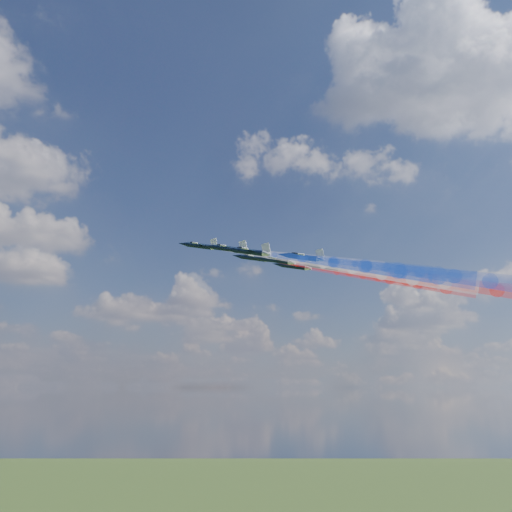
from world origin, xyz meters
TOP-DOWN VIEW (x-y plane):
  - jet_lead at (-19.67, 13.66)m, footprint 17.23×17.95m
  - trail_lead at (-0.96, -10.20)m, footprint 33.98×42.07m
  - jet_inner_left at (-18.70, -2.14)m, footprint 17.23×17.95m
  - trail_inner_left at (0.01, -26.00)m, footprint 33.98×42.07m
  - jet_inner_right at (-2.39, 10.60)m, footprint 17.23×17.95m
  - trail_inner_right at (16.32, -13.26)m, footprint 33.98×42.07m
  - jet_outer_left at (-19.68, -15.61)m, footprint 17.23×17.95m
  - trail_outer_left at (-0.97, -39.47)m, footprint 33.98×42.07m
  - jet_center_third at (-3.37, -3.50)m, footprint 17.23×17.95m
  - trail_center_third at (15.34, -27.36)m, footprint 33.98×42.07m
  - jet_outer_right at (11.91, 9.24)m, footprint 17.23×17.95m
  - trail_outer_right at (30.62, -14.62)m, footprint 33.98×42.07m
  - jet_rear_left at (-3.93, -17.68)m, footprint 17.23×17.95m
  - trail_rear_left at (14.78, -41.54)m, footprint 33.98×42.07m
  - jet_rear_right at (11.39, -8.06)m, footprint 17.23×17.95m
  - trail_rear_right at (30.10, -31.91)m, footprint 33.98×42.07m

SIDE VIEW (x-z plane):
  - trail_rear_left at x=14.78m, z-range 137.16..151.86m
  - trail_outer_left at x=-0.97m, z-range 137.21..151.90m
  - trail_rear_right at x=30.10m, z-range 137.75..152.45m
  - trail_center_third at x=15.34m, z-range 138.95..153.64m
  - trail_inner_left at x=0.01m, z-range 140.84..155.54m
  - trail_outer_right at x=30.62m, z-range 140.94..155.63m
  - trail_inner_right at x=16.32m, z-range 142.34..157.04m
  - jet_rear_left at x=-3.93m, z-range 147.04..154.23m
  - jet_outer_left at x=-19.68m, z-range 147.08..154.28m
  - jet_rear_right at x=11.39m, z-range 147.63..154.82m
  - trail_lead at x=-0.96m, z-range 144.73..159.43m
  - jet_center_third at x=-3.37m, z-range 148.83..156.02m
  - jet_inner_left at x=-18.70m, z-range 150.72..157.91m
  - jet_outer_right at x=11.91m, z-range 150.81..158.01m
  - jet_inner_right at x=-2.39m, z-range 152.22..159.41m
  - jet_lead at x=-19.67m, z-range 154.61..161.80m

